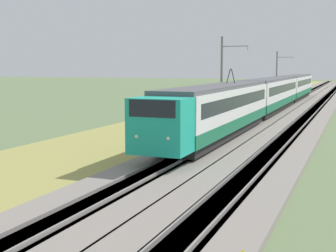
{
  "coord_description": "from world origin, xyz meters",
  "views": [
    {
      "loc": [
        -2.82,
        -8.75,
        5.18
      ],
      "look_at": [
        18.89,
        0.0,
        2.22
      ],
      "focal_mm": 50.0,
      "sensor_mm": 36.0,
      "label": 1
    }
  ],
  "objects": [
    {
      "name": "grass_verge",
      "position": [
        50.0,
        5.52,
        0.06
      ],
      "size": [
        240.0,
        11.34,
        0.12
      ],
      "color": "#99934C",
      "rests_on": "ground"
    },
    {
      "name": "catenary_mast_far",
      "position": [
        71.22,
        2.84,
        3.92
      ],
      "size": [
        0.22,
        2.56,
        7.57
      ],
      "color": "slate",
      "rests_on": "ground"
    },
    {
      "name": "ballast_main",
      "position": [
        50.0,
        0.0,
        0.15
      ],
      "size": [
        240.0,
        4.4,
        0.3
      ],
      "color": "gray",
      "rests_on": "ground"
    },
    {
      "name": "ballast_adjacent",
      "position": [
        50.0,
        -4.31,
        0.15
      ],
      "size": [
        240.0,
        4.4,
        0.3
      ],
      "color": "gray",
      "rests_on": "ground"
    },
    {
      "name": "track_adjacent",
      "position": [
        50.0,
        -4.31,
        0.16
      ],
      "size": [
        240.0,
        1.57,
        0.45
      ],
      "color": "#4C4238",
      "rests_on": "ground"
    },
    {
      "name": "passenger_train",
      "position": [
        49.59,
        0.0,
        2.36
      ],
      "size": [
        64.92,
        2.96,
        5.05
      ],
      "rotation": [
        0.0,
        0.0,
        3.14
      ],
      "color": "#19A88E",
      "rests_on": "ground"
    },
    {
      "name": "track_main",
      "position": [
        50.0,
        0.0,
        0.16
      ],
      "size": [
        240.0,
        1.57,
        0.45
      ],
      "color": "#4C4238",
      "rests_on": "ground"
    },
    {
      "name": "catenary_mast_mid",
      "position": [
        39.35,
        2.84,
        4.12
      ],
      "size": [
        0.22,
        2.56,
        7.96
      ],
      "color": "slate",
      "rests_on": "ground"
    }
  ]
}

